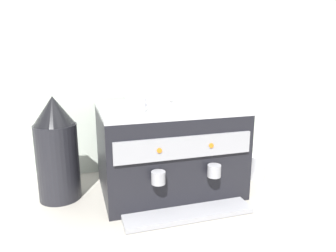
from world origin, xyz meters
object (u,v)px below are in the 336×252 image
ceramic_bowl_2 (139,100)px  coffee_grinder (57,150)px  ceramic_bowl_0 (189,103)px  ceramic_bowl_3 (206,98)px  ceramic_cup_2 (136,104)px  espresso_machine (168,149)px  ceramic_cup_1 (183,92)px  ceramic_bowl_1 (160,99)px  milk_pitcher (256,167)px  ceramic_cup_0 (180,95)px

ceramic_bowl_2 → coffee_grinder: 0.44m
ceramic_bowl_0 → ceramic_bowl_3: same height
ceramic_cup_2 → ceramic_bowl_3: 0.41m
ceramic_bowl_3 → ceramic_bowl_2: bearing=169.5°
espresso_machine → ceramic_bowl_2: bearing=134.9°
espresso_machine → ceramic_bowl_3: bearing=14.0°
ceramic_bowl_3 → coffee_grinder: (-0.71, -0.00, -0.19)m
ceramic_bowl_0 → ceramic_cup_2: bearing=-170.3°
ceramic_bowl_0 → espresso_machine: bearing=143.5°
ceramic_cup_1 → espresso_machine: bearing=-130.6°
ceramic_cup_2 → ceramic_bowl_3: (0.38, 0.15, -0.02)m
ceramic_bowl_1 → milk_pitcher: bearing=-16.7°
ceramic_bowl_0 → milk_pitcher: (0.40, 0.04, -0.36)m
ceramic_bowl_1 → ceramic_bowl_2: (-0.11, -0.01, 0.00)m
ceramic_cup_0 → ceramic_bowl_1: (-0.08, 0.07, -0.03)m
ceramic_bowl_0 → ceramic_bowl_1: 0.20m
ceramic_bowl_2 → milk_pitcher: bearing=-12.7°
coffee_grinder → ceramic_bowl_2: bearing=9.4°
espresso_machine → ceramic_bowl_0: (0.08, -0.06, 0.22)m
ceramic_cup_0 → ceramic_bowl_3: size_ratio=0.89×
ceramic_bowl_0 → ceramic_bowl_3: bearing=39.5°
ceramic_bowl_0 → ceramic_bowl_2: same height
ceramic_cup_2 → coffee_grinder: size_ratio=0.23×
ceramic_cup_1 → ceramic_bowl_1: size_ratio=1.06×
ceramic_bowl_1 → ceramic_bowl_0: bearing=-66.0°
ceramic_cup_0 → coffee_grinder: 0.61m
ceramic_bowl_3 → ceramic_cup_1: bearing=131.9°
ceramic_bowl_1 → ceramic_cup_1: bearing=10.3°
espresso_machine → ceramic_cup_2: bearing=-149.5°
ceramic_cup_1 → ceramic_bowl_2: (-0.24, -0.03, -0.02)m
ceramic_cup_0 → ceramic_cup_1: size_ratio=0.89×
ceramic_cup_0 → ceramic_bowl_0: size_ratio=1.05×
espresso_machine → ceramic_cup_0: ceramic_cup_0 is taller
espresso_machine → ceramic_cup_1: 0.31m
espresso_machine → coffee_grinder: (-0.50, 0.05, 0.03)m
espresso_machine → ceramic_cup_2: (-0.17, -0.10, 0.24)m
espresso_machine → coffee_grinder: bearing=174.4°
ceramic_bowl_2 → ceramic_bowl_3: size_ratio=0.77×
ceramic_cup_2 → milk_pitcher: 0.75m
ceramic_bowl_3 → milk_pitcher: bearing=-15.4°
ceramic_cup_1 → ceramic_bowl_0: (-0.05, -0.20, -0.02)m
ceramic_bowl_0 → ceramic_bowl_2: bearing=138.2°
ceramic_cup_1 → ceramic_bowl_0: size_ratio=1.18×
ceramic_cup_0 → ceramic_bowl_1: size_ratio=0.94×
ceramic_bowl_2 → milk_pitcher: (0.59, -0.13, -0.36)m
ceramic_cup_0 → milk_pitcher: size_ratio=0.85×
ceramic_cup_2 → ceramic_bowl_2: 0.22m
ceramic_cup_1 → coffee_grinder: ceramic_cup_1 is taller
ceramic_cup_2 → ceramic_bowl_0: (0.25, 0.04, -0.02)m
ceramic_bowl_0 → ceramic_bowl_1: (-0.08, 0.18, -0.00)m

